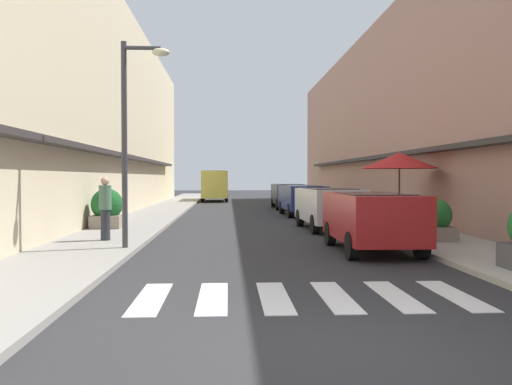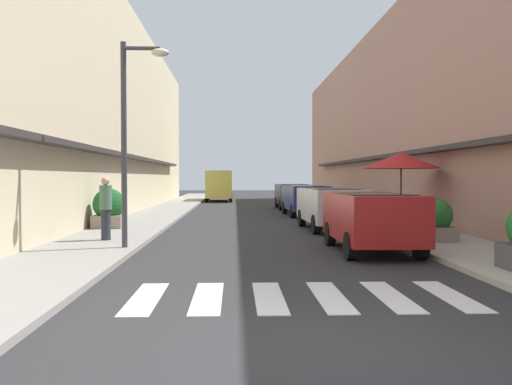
{
  "view_description": "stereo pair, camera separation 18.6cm",
  "coord_description": "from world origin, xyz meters",
  "px_view_note": "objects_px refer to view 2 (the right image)",
  "views": [
    {
      "loc": [
        -1.19,
        -5.46,
        1.86
      ],
      "look_at": [
        -0.41,
        9.21,
        1.44
      ],
      "focal_mm": 37.03,
      "sensor_mm": 36.0,
      "label": 1
    },
    {
      "loc": [
        -1.0,
        -5.47,
        1.86
      ],
      "look_at": [
        -0.41,
        9.21,
        1.44
      ],
      "focal_mm": 37.03,
      "sensor_mm": 36.0,
      "label": 2
    }
  ],
  "objects_px": {
    "planter_midblock": "(436,221)",
    "planter_far": "(109,209)",
    "parked_car_near": "(371,215)",
    "parked_car_mid": "(331,204)",
    "pedestrian_walking_near": "(106,207)",
    "street_lamp": "(132,122)",
    "cafe_umbrella": "(401,161)",
    "parked_car_distant": "(292,193)",
    "delivery_van": "(219,183)",
    "parked_car_far": "(305,197)"
  },
  "relations": [
    {
      "from": "parked_car_mid",
      "to": "cafe_umbrella",
      "type": "relative_size",
      "value": 1.66
    },
    {
      "from": "delivery_van",
      "to": "planter_midblock",
      "type": "relative_size",
      "value": 4.7
    },
    {
      "from": "delivery_van",
      "to": "pedestrian_walking_near",
      "type": "height_order",
      "value": "delivery_van"
    },
    {
      "from": "parked_car_near",
      "to": "parked_car_far",
      "type": "bearing_deg",
      "value": 90.0
    },
    {
      "from": "parked_car_mid",
      "to": "parked_car_far",
      "type": "bearing_deg",
      "value": 90.0
    },
    {
      "from": "parked_car_mid",
      "to": "pedestrian_walking_near",
      "type": "relative_size",
      "value": 2.48
    },
    {
      "from": "street_lamp",
      "to": "planter_far",
      "type": "relative_size",
      "value": 3.73
    },
    {
      "from": "parked_car_distant",
      "to": "parked_car_mid",
      "type": "bearing_deg",
      "value": -90.0
    },
    {
      "from": "parked_car_near",
      "to": "parked_car_mid",
      "type": "xyz_separation_m",
      "value": [
        0.0,
        5.58,
        0.0
      ]
    },
    {
      "from": "parked_car_near",
      "to": "planter_far",
      "type": "relative_size",
      "value": 2.88
    },
    {
      "from": "street_lamp",
      "to": "parked_car_mid",
      "type": "bearing_deg",
      "value": 41.88
    },
    {
      "from": "parked_car_far",
      "to": "parked_car_distant",
      "type": "bearing_deg",
      "value": 90.0
    },
    {
      "from": "parked_car_distant",
      "to": "planter_midblock",
      "type": "xyz_separation_m",
      "value": [
        2.14,
        -16.72,
        -0.26
      ]
    },
    {
      "from": "delivery_van",
      "to": "street_lamp",
      "type": "relative_size",
      "value": 1.07
    },
    {
      "from": "planter_midblock",
      "to": "planter_far",
      "type": "xyz_separation_m",
      "value": [
        -9.89,
        4.14,
        0.12
      ]
    },
    {
      "from": "parked_car_mid",
      "to": "delivery_van",
      "type": "distance_m",
      "value": 22.99
    },
    {
      "from": "pedestrian_walking_near",
      "to": "delivery_van",
      "type": "bearing_deg",
      "value": -102.69
    },
    {
      "from": "parked_car_far",
      "to": "pedestrian_walking_near",
      "type": "height_order",
      "value": "pedestrian_walking_near"
    },
    {
      "from": "parked_car_far",
      "to": "street_lamp",
      "type": "distance_m",
      "value": 13.75
    },
    {
      "from": "planter_midblock",
      "to": "parked_car_near",
      "type": "bearing_deg",
      "value": -148.27
    },
    {
      "from": "parked_car_near",
      "to": "parked_car_distant",
      "type": "xyz_separation_m",
      "value": [
        0.0,
        18.04,
        0.0
      ]
    },
    {
      "from": "planter_far",
      "to": "pedestrian_walking_near",
      "type": "relative_size",
      "value": 0.78
    },
    {
      "from": "parked_car_distant",
      "to": "pedestrian_walking_near",
      "type": "height_order",
      "value": "pedestrian_walking_near"
    },
    {
      "from": "parked_car_distant",
      "to": "planter_midblock",
      "type": "relative_size",
      "value": 3.89
    },
    {
      "from": "parked_car_distant",
      "to": "parked_car_near",
      "type": "bearing_deg",
      "value": -90.0
    },
    {
      "from": "delivery_van",
      "to": "cafe_umbrella",
      "type": "xyz_separation_m",
      "value": [
        6.89,
        -23.31,
        1.02
      ]
    },
    {
      "from": "delivery_van",
      "to": "parked_car_mid",
      "type": "bearing_deg",
      "value": -78.38
    },
    {
      "from": "parked_car_distant",
      "to": "pedestrian_walking_near",
      "type": "distance_m",
      "value": 17.64
    },
    {
      "from": "street_lamp",
      "to": "planter_midblock",
      "type": "distance_m",
      "value": 8.55
    },
    {
      "from": "parked_car_far",
      "to": "planter_midblock",
      "type": "bearing_deg",
      "value": -79.11
    },
    {
      "from": "cafe_umbrella",
      "to": "planter_far",
      "type": "distance_m",
      "value": 10.17
    },
    {
      "from": "street_lamp",
      "to": "parked_car_far",
      "type": "bearing_deg",
      "value": 64.02
    },
    {
      "from": "parked_car_distant",
      "to": "planter_far",
      "type": "bearing_deg",
      "value": -121.63
    },
    {
      "from": "parked_car_mid",
      "to": "parked_car_far",
      "type": "relative_size",
      "value": 0.99
    },
    {
      "from": "parked_car_far",
      "to": "delivery_van",
      "type": "distance_m",
      "value": 16.33
    },
    {
      "from": "street_lamp",
      "to": "parked_car_distant",
      "type": "bearing_deg",
      "value": 71.54
    },
    {
      "from": "parked_car_far",
      "to": "pedestrian_walking_near",
      "type": "xyz_separation_m",
      "value": [
        -6.97,
        -10.61,
        0.12
      ]
    },
    {
      "from": "parked_car_mid",
      "to": "parked_car_far",
      "type": "distance_m",
      "value": 6.86
    },
    {
      "from": "parked_car_far",
      "to": "cafe_umbrella",
      "type": "bearing_deg",
      "value": -73.54
    },
    {
      "from": "planter_midblock",
      "to": "planter_far",
      "type": "height_order",
      "value": "planter_far"
    },
    {
      "from": "parked_car_distant",
      "to": "parked_car_far",
      "type": "bearing_deg",
      "value": -90.0
    },
    {
      "from": "parked_car_near",
      "to": "parked_car_mid",
      "type": "bearing_deg",
      "value": 90.0
    },
    {
      "from": "planter_far",
      "to": "parked_car_mid",
      "type": "bearing_deg",
      "value": 0.91
    },
    {
      "from": "planter_midblock",
      "to": "planter_far",
      "type": "bearing_deg",
      "value": 157.29
    },
    {
      "from": "street_lamp",
      "to": "cafe_umbrella",
      "type": "xyz_separation_m",
      "value": [
        8.2,
        4.53,
        -0.82
      ]
    },
    {
      "from": "parked_car_distant",
      "to": "planter_far",
      "type": "xyz_separation_m",
      "value": [
        -7.75,
        -12.58,
        -0.14
      ]
    },
    {
      "from": "planter_midblock",
      "to": "parked_car_distant",
      "type": "bearing_deg",
      "value": 97.29
    },
    {
      "from": "street_lamp",
      "to": "pedestrian_walking_near",
      "type": "relative_size",
      "value": 2.9
    },
    {
      "from": "street_lamp",
      "to": "cafe_umbrella",
      "type": "distance_m",
      "value": 9.4
    },
    {
      "from": "parked_car_near",
      "to": "delivery_van",
      "type": "bearing_deg",
      "value": 99.35
    }
  ]
}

